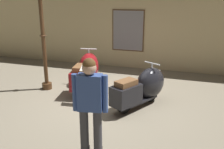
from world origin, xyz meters
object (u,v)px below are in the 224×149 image
info_stanchion (88,88)px  scooter_1 (143,87)px  lamppost (43,37)px  visitor_0 (90,102)px  scooter_0 (87,71)px

info_stanchion → scooter_1: bearing=14.0°
lamppost → visitor_0: 3.64m
scooter_1 → info_stanchion: 1.40m
scooter_0 → lamppost: (-1.07, -0.50, 1.03)m
scooter_1 → info_stanchion: size_ratio=1.75×
scooter_0 → lamppost: 1.57m
visitor_0 → info_stanchion: size_ratio=1.76×
scooter_0 → info_stanchion: size_ratio=1.91×
info_stanchion → visitor_0: bearing=-65.6°
scooter_1 → info_stanchion: (-1.36, -0.34, -0.07)m
scooter_0 → visitor_0: visitor_0 is taller
scooter_0 → lamppost: size_ratio=0.64×
scooter_0 → info_stanchion: (0.49, -1.10, -0.10)m
scooter_1 → visitor_0: (-0.44, -2.36, 0.53)m
scooter_1 → scooter_0: bearing=96.0°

